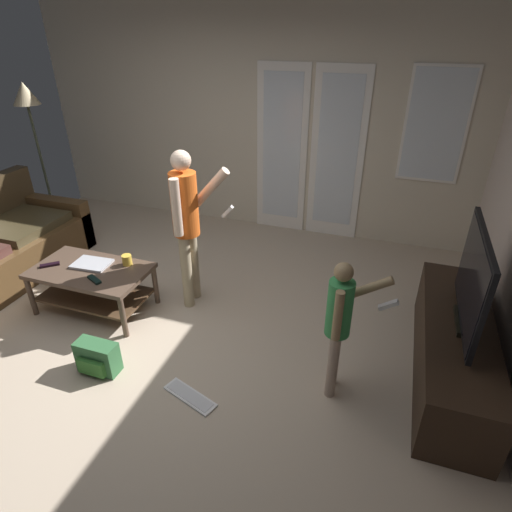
% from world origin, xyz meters
% --- Properties ---
extents(ground_plane, '(5.64, 5.35, 0.02)m').
position_xyz_m(ground_plane, '(0.00, 0.00, -0.01)').
color(ground_plane, '#BBA78F').
extents(wall_back_with_doors, '(5.64, 0.09, 2.90)m').
position_xyz_m(wall_back_with_doors, '(0.10, 2.64, 1.41)').
color(wall_back_with_doors, beige).
rests_on(wall_back_with_doors, ground_plane).
extents(coffee_table, '(1.07, 0.61, 0.44)m').
position_xyz_m(coffee_table, '(-0.73, 0.26, 0.32)').
color(coffee_table, brown).
rests_on(coffee_table, ground_plane).
extents(tv_stand, '(0.49, 1.75, 0.49)m').
position_xyz_m(tv_stand, '(2.43, 0.41, 0.25)').
color(tv_stand, black).
rests_on(tv_stand, ground_plane).
extents(flat_screen_tv, '(0.08, 1.02, 0.72)m').
position_xyz_m(flat_screen_tv, '(2.43, 0.42, 0.86)').
color(flat_screen_tv, black).
rests_on(flat_screen_tv, tv_stand).
extents(person_adult, '(0.51, 0.42, 1.51)m').
position_xyz_m(person_adult, '(0.09, 0.67, 0.90)').
color(person_adult, tan).
rests_on(person_adult, ground_plane).
extents(person_child, '(0.46, 0.31, 1.10)m').
position_xyz_m(person_child, '(1.60, -0.04, 0.66)').
color(person_child, tan).
rests_on(person_child, ground_plane).
extents(floor_lamp, '(0.30, 0.30, 1.82)m').
position_xyz_m(floor_lamp, '(-2.43, 1.66, 1.56)').
color(floor_lamp, '#292623').
rests_on(floor_lamp, ground_plane).
extents(backpack, '(0.33, 0.19, 0.26)m').
position_xyz_m(backpack, '(-0.19, -0.44, 0.13)').
color(backpack, '#31643A').
rests_on(backpack, ground_plane).
extents(loose_keyboard, '(0.46, 0.27, 0.02)m').
position_xyz_m(loose_keyboard, '(0.62, -0.46, 0.01)').
color(loose_keyboard, white).
rests_on(loose_keyboard, ground_plane).
extents(laptop_closed, '(0.35, 0.26, 0.02)m').
position_xyz_m(laptop_closed, '(-0.75, 0.33, 0.45)').
color(laptop_closed, '#B5B7BE').
rests_on(laptop_closed, coffee_table).
extents(cup_near_edge, '(0.09, 0.09, 0.10)m').
position_xyz_m(cup_near_edge, '(-0.44, 0.44, 0.49)').
color(cup_near_edge, gold).
rests_on(cup_near_edge, coffee_table).
extents(tv_remote_black, '(0.16, 0.15, 0.02)m').
position_xyz_m(tv_remote_black, '(-1.11, 0.18, 0.45)').
color(tv_remote_black, black).
rests_on(tv_remote_black, coffee_table).
extents(dvd_remote_slim, '(0.17, 0.12, 0.02)m').
position_xyz_m(dvd_remote_slim, '(-0.56, 0.10, 0.45)').
color(dvd_remote_slim, black).
rests_on(dvd_remote_slim, coffee_table).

